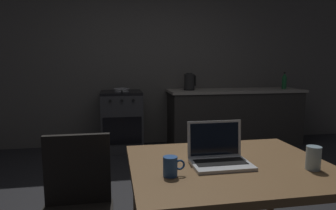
{
  "coord_description": "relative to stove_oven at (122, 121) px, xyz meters",
  "views": [
    {
      "loc": [
        -0.58,
        -2.45,
        1.3
      ],
      "look_at": [
        0.04,
        0.93,
        0.82
      ],
      "focal_mm": 31.87,
      "sensor_mm": 36.0,
      "label": 1
    }
  ],
  "objects": [
    {
      "name": "ground_plane",
      "position": [
        0.47,
        -2.02,
        -0.44
      ],
      "size": [
        12.0,
        12.0,
        0.0
      ],
      "primitive_type": "plane",
      "color": "black"
    },
    {
      "name": "back_wall",
      "position": [
        0.77,
        0.35,
        0.98
      ],
      "size": [
        6.4,
        0.1,
        2.84
      ],
      "primitive_type": "cube",
      "color": "#4C4945",
      "rests_on": "ground_plane"
    },
    {
      "name": "kitchen_counter",
      "position": [
        1.8,
        0.0,
        0.0
      ],
      "size": [
        2.16,
        0.64,
        0.89
      ],
      "color": "#282623",
      "rests_on": "ground_plane"
    },
    {
      "name": "stove_oven",
      "position": [
        0.0,
        0.0,
        0.0
      ],
      "size": [
        0.6,
        0.62,
        0.89
      ],
      "color": "#2D2D30",
      "rests_on": "ground_plane"
    },
    {
      "name": "dining_table",
      "position": [
        0.52,
        -2.95,
        0.23
      ],
      "size": [
        1.11,
        0.91,
        0.75
      ],
      "color": "brown",
      "rests_on": "ground_plane"
    },
    {
      "name": "chair",
      "position": [
        -0.33,
        -2.82,
        0.07
      ],
      "size": [
        0.4,
        0.4,
        0.89
      ],
      "rotation": [
        0.0,
        0.0,
        0.39
      ],
      "color": "black",
      "rests_on": "ground_plane"
    },
    {
      "name": "laptop",
      "position": [
        0.46,
        -2.95,
        0.35
      ],
      "size": [
        0.32,
        0.24,
        0.23
      ],
      "rotation": [
        0.0,
        0.0,
        -0.19
      ],
      "color": "silver",
      "rests_on": "dining_table"
    },
    {
      "name": "electric_kettle",
      "position": [
        1.04,
        0.0,
        0.57
      ],
      "size": [
        0.19,
        0.17,
        0.27
      ],
      "color": "black",
      "rests_on": "kitchen_counter"
    },
    {
      "name": "bottle",
      "position": [
        2.62,
        -0.05,
        0.57
      ],
      "size": [
        0.07,
        0.07,
        0.27
      ],
      "color": "#19592D",
      "rests_on": "kitchen_counter"
    },
    {
      "name": "frying_pan",
      "position": [
        0.0,
        -0.03,
        0.47
      ],
      "size": [
        0.23,
        0.41,
        0.05
      ],
      "color": "gray",
      "rests_on": "stove_oven"
    },
    {
      "name": "coffee_mug",
      "position": [
        0.16,
        -3.07,
        0.35
      ],
      "size": [
        0.11,
        0.07,
        0.1
      ],
      "color": "#264C8C",
      "rests_on": "dining_table"
    },
    {
      "name": "drinking_glass",
      "position": [
        0.92,
        -3.12,
        0.37
      ],
      "size": [
        0.08,
        0.08,
        0.12
      ],
      "color": "#99B7C6",
      "rests_on": "dining_table"
    }
  ]
}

